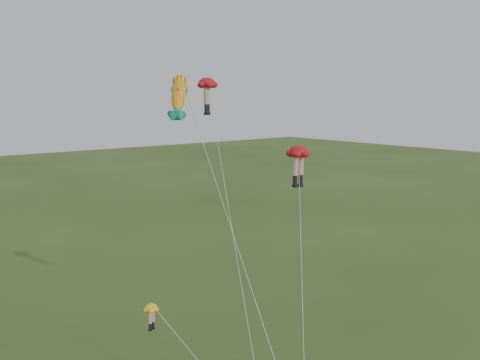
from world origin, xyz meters
TOP-DOWN VIEW (x-y plane):
  - legs_kite_red_high at (2.34, 8.66)m, footprint 4.63×10.99m
  - legs_kite_red_mid at (6.84, 5.05)m, footprint 6.15×6.98m
  - legs_kite_yellow at (-4.94, 2.75)m, footprint 4.59×5.85m
  - fish_kite at (-1.45, 6.08)m, footprint 2.65×10.36m

SIDE VIEW (x-z plane):
  - legs_kite_yellow at x=-4.94m, z-range 2.92..10.47m
  - legs_kite_red_mid at x=6.84m, z-range 6.50..21.04m
  - fish_kite at x=-1.45m, z-range 8.12..27.22m
  - legs_kite_red_high at x=2.34m, z-range 8.54..27.35m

